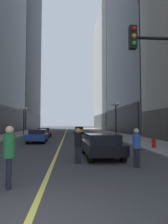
{
  "coord_description": "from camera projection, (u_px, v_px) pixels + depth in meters",
  "views": [
    {
      "loc": [
        0.78,
        -3.63,
        1.89
      ],
      "look_at": [
        3.44,
        32.22,
        4.02
      ],
      "focal_mm": 31.31,
      "sensor_mm": 36.0,
      "label": 1
    }
  ],
  "objects": [
    {
      "name": "pedestrian_in_green_parka",
      "position": [
        9.0,
        151.0,
        5.74
      ],
      "size": [
        0.45,
        0.45,
        1.82
      ],
      "color": "black",
      "rests_on": "ground"
    },
    {
      "name": "building_left_far",
      "position": [
        12.0,
        4.0,
        64.27
      ],
      "size": [
        15.49,
        26.0,
        82.51
      ],
      "color": "#4C515B",
      "rests_on": "ground"
    },
    {
      "name": "street_lamp_left_far",
      "position": [
        24.0,
        115.0,
        30.7
      ],
      "size": [
        1.06,
        0.36,
        4.43
      ],
      "color": "black",
      "rests_on": "ground"
    },
    {
      "name": "ground_plane",
      "position": [
        65.0,
        133.0,
        38.29
      ],
      "size": [
        200.0,
        200.0,
        0.0
      ],
      "primitive_type": "plane",
      "color": "#38383A"
    },
    {
      "name": "sidewalk_left",
      "position": [
        23.0,
        133.0,
        37.68
      ],
      "size": [
        4.5,
        78.0,
        0.15
      ],
      "primitive_type": "cube",
      "color": "gray",
      "rests_on": "ground"
    },
    {
      "name": "fire_hydrant_right",
      "position": [
        154.0,
        144.0,
        14.17
      ],
      "size": [
        0.28,
        0.28,
        0.8
      ],
      "primitive_type": "cylinder",
      "color": "red",
      "rests_on": "ground"
    },
    {
      "name": "sidewalk_right",
      "position": [
        107.0,
        133.0,
        38.9
      ],
      "size": [
        4.5,
        78.0,
        0.15
      ],
      "primitive_type": "cube",
      "color": "gray",
      "rests_on": "ground"
    },
    {
      "name": "car_red",
      "position": [
        44.0,
        132.0,
        27.08
      ],
      "size": [
        1.78,
        4.41,
        1.32
      ],
      "color": "#B21919",
      "rests_on": "ground"
    },
    {
      "name": "pedestrian_in_blue_hoodie",
      "position": [
        136.0,
        145.0,
        8.48
      ],
      "size": [
        0.48,
        0.48,
        1.68
      ],
      "color": "black",
      "rests_on": "ground"
    },
    {
      "name": "pedestrian_in_black_coat",
      "position": [
        78.0,
        143.0,
        9.3
      ],
      "size": [
        0.39,
        0.39,
        1.67
      ],
      "color": "black",
      "rests_on": "ground"
    },
    {
      "name": "street_lamp_right_mid",
      "position": [
        116.0,
        112.0,
        23.71
      ],
      "size": [
        1.06,
        0.36,
        4.43
      ],
      "color": "black",
      "rests_on": "ground"
    },
    {
      "name": "car_yellow",
      "position": [
        79.0,
        130.0,
        37.77
      ],
      "size": [
        1.81,
        4.27,
        1.32
      ],
      "color": "yellow",
      "rests_on": "ground"
    },
    {
      "name": "lane_centre_stripe",
      "position": [
        65.0,
        133.0,
        38.29
      ],
      "size": [
        0.16,
        70.0,
        0.01
      ],
      "primitive_type": "cube",
      "color": "#E5D64C",
      "rests_on": "ground"
    },
    {
      "name": "car_blue",
      "position": [
        38.0,
        135.0,
        19.46
      ],
      "size": [
        1.83,
        4.06,
        1.32
      ],
      "color": "navy",
      "rests_on": "ground"
    },
    {
      "name": "building_right_far",
      "position": [
        116.0,
        70.0,
        65.54
      ],
      "size": [
        11.56,
        26.0,
        39.81
      ],
      "color": "#A8A399",
      "rests_on": "ground"
    },
    {
      "name": "car_black",
      "position": [
        101.0,
        145.0,
        10.93
      ],
      "size": [
        2.01,
        4.22,
        1.32
      ],
      "color": "black",
      "rests_on": "ground"
    }
  ]
}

